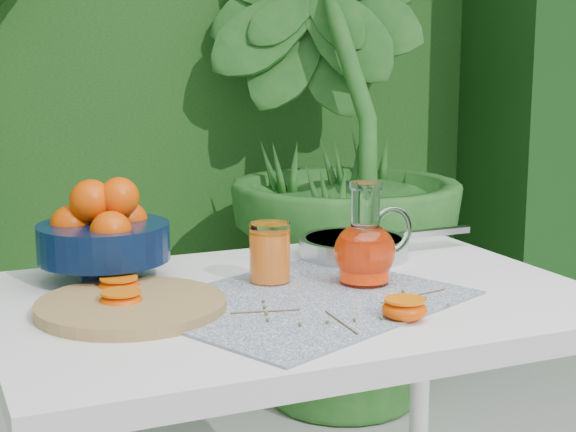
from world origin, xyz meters
name	(u,v)px	position (x,y,z in m)	size (l,w,h in m)	color
hedge_backdrop	(46,40)	(0.06, 2.06, 1.19)	(8.00, 1.65, 2.50)	#1F4A15
potted_plant_right	(325,145)	(0.81, 1.19, 0.85)	(1.70, 1.70, 1.70)	#215F20
white_table	(293,339)	(0.14, -0.07, 0.67)	(1.00, 0.70, 0.75)	white
placemat	(304,301)	(0.13, -0.13, 0.75)	(0.50, 0.39, 0.00)	#0D1D4D
cutting_board	(131,306)	(-0.14, -0.07, 0.76)	(0.30, 0.30, 0.02)	olive
fruit_bowl	(103,233)	(-0.14, 0.15, 0.84)	(0.24, 0.24, 0.19)	black
juice_pitcher	(366,249)	(0.27, -0.07, 0.82)	(0.16, 0.12, 0.18)	white
juice_tumbler	(270,254)	(0.12, 0.00, 0.80)	(0.08, 0.08, 0.11)	white
saute_pan	(355,246)	(0.36, 0.12, 0.77)	(0.38, 0.22, 0.04)	#B7B7BC
orange_halves	(211,299)	(-0.02, -0.10, 0.77)	(0.48, 0.39, 0.03)	orange
thyme_sprigs	(345,308)	(0.17, -0.20, 0.76)	(0.38, 0.22, 0.01)	brown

